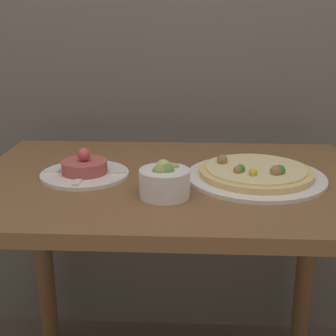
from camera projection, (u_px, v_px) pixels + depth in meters
name	position (u px, v px, depth m)	size (l,w,h in m)	color
dining_table	(169.00, 224.00, 1.25)	(1.02, 0.69, 0.78)	brown
pizza_plate	(256.00, 174.00, 1.19)	(0.35, 0.35, 0.05)	white
tartare_plate	(85.00, 170.00, 1.21)	(0.23, 0.23, 0.08)	white
small_bowl	(164.00, 180.00, 1.07)	(0.12, 0.12, 0.08)	white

